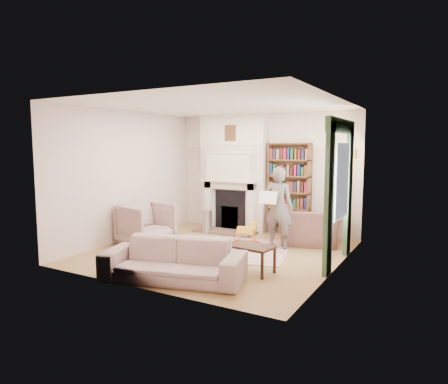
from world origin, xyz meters
The scene contains 25 objects.
floor centered at (0.00, 0.00, 0.00)m, with size 4.50×4.50×0.00m, color olive.
ceiling centered at (0.00, 0.00, 2.80)m, with size 4.50×4.50×0.00m, color white.
wall_back centered at (0.00, 2.25, 1.40)m, with size 4.50×4.50×0.00m, color beige.
wall_front centered at (0.00, -2.25, 1.40)m, with size 4.50×4.50×0.00m, color beige.
wall_left centered at (-2.25, 0.00, 1.40)m, with size 4.50×4.50×0.00m, color beige.
wall_right centered at (2.25, 0.00, 1.40)m, with size 4.50×4.50×0.00m, color beige.
fireplace centered at (-0.75, 2.05, 1.39)m, with size 1.70×0.58×2.80m.
bookcase centered at (0.65, 2.12, 1.18)m, with size 1.00×0.24×1.85m, color brown.
window centered at (2.23, 0.40, 1.45)m, with size 0.02×0.90×1.30m, color silver.
curtain_left centered at (2.20, -0.30, 1.20)m, with size 0.07×0.32×2.40m, color #2F4A30.
curtain_right centered at (2.20, 1.10, 1.20)m, with size 0.07×0.32×2.40m, color #2F4A30.
pelmet centered at (2.19, 0.40, 2.38)m, with size 0.09×1.70×0.24m, color #2F4A30.
wall_sconce centered at (2.03, 1.50, 1.90)m, with size 0.20×0.24×0.24m, color gold, non-canonical shape.
rug centered at (-0.03, 0.32, 0.01)m, with size 2.53×1.95×0.01m, color beige.
armchair_reading centered at (1.34, 1.49, 0.38)m, with size 1.18×1.03×0.77m, color #502B2A.
armchair_left centered at (-1.62, -0.20, 0.43)m, with size 0.92×0.95×0.86m, color #B5A795.
sofa centered at (0.23, -1.73, 0.31)m, with size 2.15×0.84×0.63m, color #B6A696.
man_reading centered at (0.89, 0.89, 0.82)m, with size 0.60×0.39×1.64m, color #574C46.
newspaper centered at (0.74, 0.69, 1.04)m, with size 0.37×0.02×0.26m, color white.
coffee_table centered at (1.11, -0.80, 0.23)m, with size 0.70×0.45×0.45m, color #371B13, non-canonical shape.
paraffin_heater centered at (-1.13, 1.41, 0.28)m, with size 0.24×0.24×0.55m, color #A7A9AE.
rocking_horse centered at (0.18, 0.86, 0.24)m, with size 0.55×0.22×0.48m, color yellow, non-canonical shape.
board_game centered at (-0.85, -0.13, 0.03)m, with size 0.34×0.34×0.03m, color gold.
game_box_lid centered at (-0.60, 0.01, 0.04)m, with size 0.30×0.20×0.05m, color #9D2C11.
comic_annuals centered at (0.04, -0.52, 0.02)m, with size 0.93×0.71×0.02m.
Camera 1 is at (3.81, -6.51, 2.04)m, focal length 32.00 mm.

